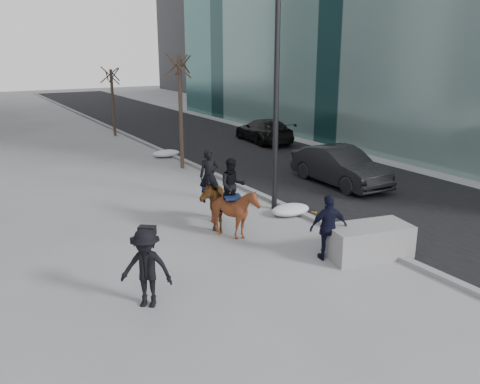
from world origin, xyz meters
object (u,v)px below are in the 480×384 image
planter (368,241)px  mounted_left (211,199)px  mounted_right (234,207)px  car_near (340,166)px

planter → mounted_left: size_ratio=0.91×
planter → mounted_right: mounted_right is taller
planter → mounted_left: bearing=120.6°
planter → car_near: (4.26, 6.04, 0.33)m
planter → mounted_right: (-2.35, 3.07, 0.50)m
planter → car_near: bearing=54.8°
car_near → mounted_right: mounted_right is taller
mounted_right → mounted_left: bearing=97.4°
mounted_left → mounted_right: size_ratio=1.03×
planter → car_near: 7.40m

